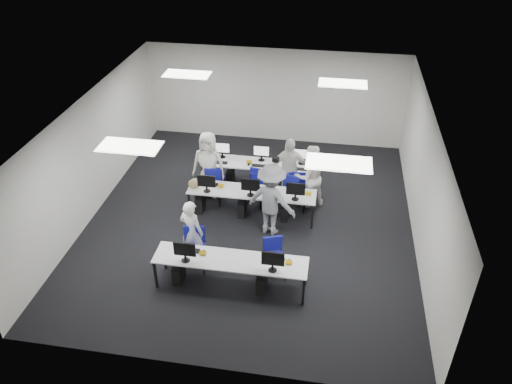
% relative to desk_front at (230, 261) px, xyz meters
% --- Properties ---
extents(room, '(9.00, 9.02, 3.00)m').
position_rel_desk_front_xyz_m(room, '(0.00, 2.40, 0.82)').
color(room, black).
rests_on(room, ground).
extents(ceiling_panels, '(5.20, 4.60, 0.02)m').
position_rel_desk_front_xyz_m(ceiling_panels, '(0.00, 2.40, 2.30)').
color(ceiling_panels, white).
rests_on(ceiling_panels, room).
extents(desk_front, '(3.20, 0.70, 0.73)m').
position_rel_desk_front_xyz_m(desk_front, '(0.00, 0.00, 0.00)').
color(desk_front, silver).
rests_on(desk_front, ground).
extents(desk_mid, '(3.20, 0.70, 0.73)m').
position_rel_desk_front_xyz_m(desk_mid, '(0.00, 2.60, 0.00)').
color(desk_mid, silver).
rests_on(desk_mid, ground).
extents(desk_back, '(3.20, 0.70, 0.73)m').
position_rel_desk_front_xyz_m(desk_back, '(0.00, 4.00, 0.00)').
color(desk_back, silver).
rests_on(desk_back, ground).
extents(equipment_front, '(2.51, 0.41, 1.19)m').
position_rel_desk_front_xyz_m(equipment_front, '(-0.19, -0.02, -0.32)').
color(equipment_front, '#0C31A8').
rests_on(equipment_front, desk_front).
extents(equipment_mid, '(2.91, 0.41, 1.19)m').
position_rel_desk_front_xyz_m(equipment_mid, '(-0.19, 2.58, -0.32)').
color(equipment_mid, white).
rests_on(equipment_mid, desk_mid).
extents(equipment_back, '(2.91, 0.41, 1.19)m').
position_rel_desk_front_xyz_m(equipment_back, '(0.19, 4.02, -0.32)').
color(equipment_back, white).
rests_on(equipment_back, desk_back).
extents(chair_0, '(0.55, 0.59, 0.98)m').
position_rel_desk_front_xyz_m(chair_0, '(-0.91, 0.46, -0.37)').
color(chair_0, navy).
rests_on(chair_0, ground).
extents(chair_1, '(0.57, 0.60, 0.90)m').
position_rel_desk_front_xyz_m(chair_1, '(0.85, 0.51, -0.40)').
color(chair_1, navy).
rests_on(chair_1, ground).
extents(chair_2, '(0.50, 0.54, 0.90)m').
position_rel_desk_front_xyz_m(chair_2, '(-1.13, 3.04, -0.40)').
color(chair_2, navy).
rests_on(chair_2, ground).
extents(chair_3, '(0.55, 0.59, 0.96)m').
position_rel_desk_front_xyz_m(chair_3, '(0.01, 3.14, -0.38)').
color(chair_3, navy).
rests_on(chair_3, ground).
extents(chair_4, '(0.51, 0.55, 0.95)m').
position_rel_desk_front_xyz_m(chair_4, '(1.08, 3.13, -0.38)').
color(chair_4, navy).
rests_on(chair_4, ground).
extents(chair_5, '(0.47, 0.50, 0.88)m').
position_rel_desk_front_xyz_m(chair_5, '(-1.12, 3.41, -0.40)').
color(chair_5, navy).
rests_on(chair_5, ground).
extents(chair_6, '(0.41, 0.45, 0.84)m').
position_rel_desk_front_xyz_m(chair_6, '(0.04, 3.47, -0.42)').
color(chair_6, navy).
rests_on(chair_6, ground).
extents(chair_7, '(0.55, 0.58, 0.92)m').
position_rel_desk_front_xyz_m(chair_7, '(0.97, 3.37, -0.39)').
color(chair_7, navy).
rests_on(chair_7, ground).
extents(handbag, '(0.34, 0.27, 0.25)m').
position_rel_desk_front_xyz_m(handbag, '(-1.45, 2.52, 0.17)').
color(handbag, olive).
rests_on(handbag, desk_mid).
extents(student_0, '(0.67, 0.55, 1.58)m').
position_rel_desk_front_xyz_m(student_0, '(-1.01, 0.71, 0.11)').
color(student_0, white).
rests_on(student_0, ground).
extents(student_1, '(1.03, 0.93, 1.72)m').
position_rel_desk_front_xyz_m(student_1, '(1.38, 3.35, 0.18)').
color(student_1, white).
rests_on(student_1, ground).
extents(student_2, '(0.93, 0.64, 1.82)m').
position_rel_desk_front_xyz_m(student_2, '(-1.29, 3.43, 0.23)').
color(student_2, white).
rests_on(student_2, ground).
extents(student_3, '(1.14, 0.69, 1.82)m').
position_rel_desk_front_xyz_m(student_3, '(0.82, 3.46, 0.23)').
color(student_3, white).
rests_on(student_3, ground).
extents(photographer, '(1.37, 1.05, 1.87)m').
position_rel_desk_front_xyz_m(photographer, '(0.57, 2.00, 0.25)').
color(photographer, gray).
rests_on(photographer, ground).
extents(dslr_camera, '(0.19, 0.22, 0.10)m').
position_rel_desk_front_xyz_m(dslr_camera, '(0.63, 2.17, 1.25)').
color(dslr_camera, black).
rests_on(dslr_camera, photographer).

